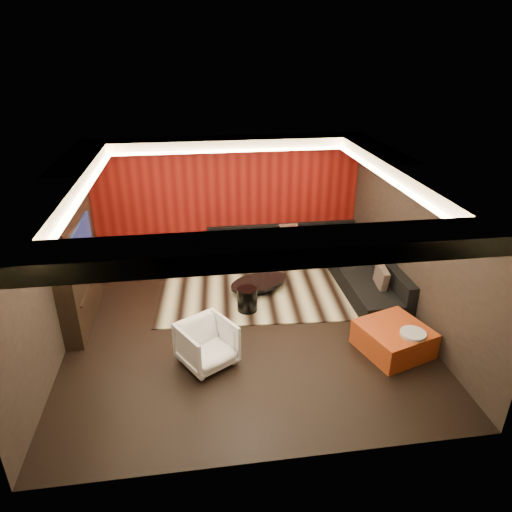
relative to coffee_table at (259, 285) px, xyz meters
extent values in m
cube|color=black|center=(-0.44, -1.15, -0.13)|extent=(6.00, 6.00, 0.02)
cube|color=silver|center=(-0.44, -1.15, 2.69)|extent=(6.00, 6.00, 0.02)
cube|color=black|center=(-0.44, 1.86, 1.28)|extent=(6.00, 0.02, 2.80)
cube|color=black|center=(-3.45, -1.15, 1.28)|extent=(0.02, 6.00, 2.80)
cube|color=black|center=(2.57, -1.15, 1.28)|extent=(0.02, 6.00, 2.80)
cube|color=#6B0C0A|center=(-0.44, 1.82, 1.28)|extent=(5.98, 0.05, 2.78)
cube|color=silver|center=(-0.44, 1.55, 2.57)|extent=(6.00, 0.60, 0.22)
cube|color=silver|center=(-0.44, -3.85, 2.57)|extent=(6.00, 0.60, 0.22)
cube|color=silver|center=(-3.14, -1.15, 2.57)|extent=(0.60, 4.80, 0.22)
cube|color=silver|center=(2.26, -1.15, 2.57)|extent=(0.60, 4.80, 0.22)
cube|color=#FFD899|center=(-0.44, 1.21, 2.48)|extent=(4.80, 0.08, 0.04)
cube|color=#FFD899|center=(-0.44, -3.51, 2.48)|extent=(4.80, 0.08, 0.04)
cube|color=#FFD899|center=(-2.80, -1.15, 2.48)|extent=(0.08, 4.80, 0.04)
cube|color=#FFD899|center=(1.92, -1.15, 2.48)|extent=(0.08, 4.80, 0.04)
cube|color=black|center=(-3.29, -0.55, 0.98)|extent=(0.30, 2.00, 2.20)
cube|color=black|center=(-3.13, -0.55, 1.33)|extent=(0.04, 1.30, 0.80)
cube|color=black|center=(-3.13, -0.55, 0.58)|extent=(0.04, 1.60, 0.04)
cube|color=beige|center=(0.01, 0.25, -0.11)|extent=(4.19, 3.25, 0.02)
cylinder|color=black|center=(0.00, 0.00, 0.00)|extent=(1.64, 1.64, 0.21)
cylinder|color=black|center=(-0.33, -0.71, 0.12)|extent=(0.47, 0.47, 0.45)
ellipsoid|color=#C6B59A|center=(-0.48, 1.33, 0.09)|extent=(0.94, 0.94, 0.39)
cylinder|color=silver|center=(2.06, -2.50, 0.13)|extent=(0.47, 0.47, 0.50)
cube|color=#A74D15|center=(1.88, -2.26, 0.10)|extent=(1.25, 1.25, 0.44)
imported|color=white|center=(-1.14, -2.16, 0.23)|extent=(1.06, 1.07, 0.72)
cube|color=black|center=(0.81, 1.40, 0.08)|extent=(3.50, 0.90, 0.40)
cube|color=black|center=(0.81, 1.75, 0.45)|extent=(3.50, 0.20, 0.35)
cube|color=black|center=(2.11, -0.35, 0.08)|extent=(0.90, 2.60, 0.40)
cube|color=black|center=(2.46, -0.35, 0.45)|extent=(0.20, 2.60, 0.35)
cube|color=black|center=(-0.99, 1.40, 0.18)|extent=(0.20, 0.90, 0.60)
cube|color=tan|center=(2.18, -0.89, 0.50)|extent=(0.12, 0.50, 0.50)
cube|color=tan|center=(0.90, 1.51, 0.50)|extent=(0.42, 0.20, 0.44)
cube|color=tan|center=(1.81, 1.24, 0.50)|extent=(0.42, 0.20, 0.44)
camera|label=1|loc=(-1.21, -8.02, 4.47)|focal=32.00mm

